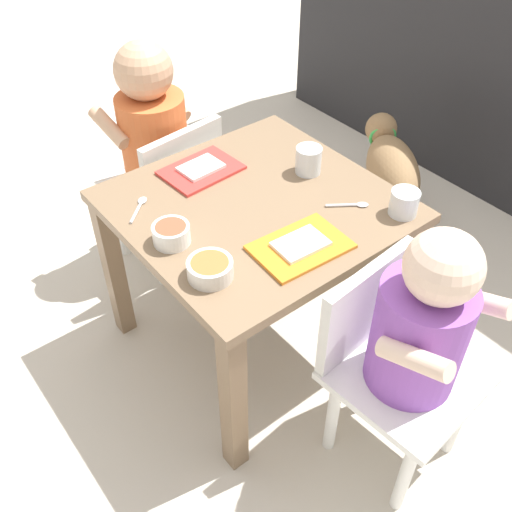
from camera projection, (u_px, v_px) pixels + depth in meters
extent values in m
plane|color=beige|center=(256.00, 337.00, 1.66)|extent=(7.00, 7.00, 0.00)
cube|color=#7A6047|center=(256.00, 207.00, 1.35)|extent=(0.59, 0.60, 0.03)
cube|color=#7A6047|center=(114.00, 270.00, 1.54)|extent=(0.04, 0.04, 0.45)
cube|color=#7A6047|center=(233.00, 404.00, 1.23)|extent=(0.04, 0.04, 0.45)
cube|color=#7A6047|center=(272.00, 195.00, 1.79)|extent=(0.04, 0.04, 0.45)
cube|color=#7A6047|center=(404.00, 291.00, 1.48)|extent=(0.04, 0.04, 0.45)
cube|color=white|center=(160.00, 185.00, 1.75)|extent=(0.31, 0.31, 0.02)
cube|color=white|center=(184.00, 168.00, 1.60)|extent=(0.05, 0.27, 0.22)
cylinder|color=#D86633|center=(154.00, 142.00, 1.65)|extent=(0.19, 0.19, 0.27)
sphere|color=tan|center=(143.00, 71.00, 1.52)|extent=(0.16, 0.16, 0.16)
cylinder|color=white|center=(170.00, 195.00, 1.95)|extent=(0.03, 0.03, 0.26)
cylinder|color=white|center=(120.00, 221.00, 1.84)|extent=(0.03, 0.03, 0.26)
cylinder|color=white|center=(210.00, 221.00, 1.84)|extent=(0.03, 0.03, 0.26)
cylinder|color=white|center=(159.00, 251.00, 1.74)|extent=(0.03, 0.03, 0.26)
cylinder|color=tan|center=(170.00, 102.00, 1.69)|extent=(0.15, 0.06, 0.09)
cylinder|color=tan|center=(109.00, 127.00, 1.58)|extent=(0.15, 0.06, 0.09)
cube|color=white|center=(406.00, 378.00, 1.22)|extent=(0.30, 0.30, 0.02)
cube|color=white|center=(365.00, 306.00, 1.21)|extent=(0.05, 0.27, 0.22)
cylinder|color=purple|center=(418.00, 336.00, 1.13)|extent=(0.18, 0.18, 0.25)
sphere|color=beige|center=(443.00, 267.00, 1.00)|extent=(0.14, 0.14, 0.14)
cylinder|color=white|center=(406.00, 474.00, 1.21)|extent=(0.03, 0.03, 0.26)
cylinder|color=white|center=(459.00, 417.00, 1.31)|extent=(0.03, 0.03, 0.26)
cylinder|color=white|center=(333.00, 414.00, 1.32)|extent=(0.03, 0.03, 0.26)
cylinder|color=white|center=(387.00, 365.00, 1.42)|extent=(0.03, 0.03, 0.26)
cylinder|color=beige|center=(414.00, 359.00, 1.01)|extent=(0.15, 0.05, 0.09)
cylinder|color=beige|center=(477.00, 301.00, 1.11)|extent=(0.15, 0.05, 0.09)
ellipsoid|color=olive|center=(392.00, 172.00, 1.92)|extent=(0.38, 0.33, 0.19)
sphere|color=olive|center=(381.00, 129.00, 2.03)|extent=(0.11, 0.11, 0.11)
sphere|color=black|center=(379.00, 125.00, 2.07)|extent=(0.05, 0.05, 0.05)
torus|color=green|center=(383.00, 137.00, 2.02)|extent=(0.08, 0.09, 0.10)
sphere|color=olive|center=(407.00, 192.00, 1.77)|extent=(0.05, 0.05, 0.05)
cylinder|color=olive|center=(393.00, 190.00, 2.09)|extent=(0.04, 0.04, 0.13)
cylinder|color=olive|center=(367.00, 191.00, 2.08)|extent=(0.04, 0.04, 0.13)
cylinder|color=olive|center=(407.00, 223.00, 1.94)|extent=(0.04, 0.04, 0.13)
cylinder|color=olive|center=(378.00, 224.00, 1.94)|extent=(0.04, 0.04, 0.13)
cube|color=red|center=(201.00, 170.00, 1.43)|extent=(0.15, 0.19, 0.01)
cube|color=white|center=(201.00, 167.00, 1.43)|extent=(0.08, 0.11, 0.01)
cube|color=orange|center=(300.00, 247.00, 1.22)|extent=(0.15, 0.21, 0.01)
cube|color=white|center=(301.00, 244.00, 1.21)|extent=(0.08, 0.11, 0.01)
cylinder|color=white|center=(308.00, 160.00, 1.41)|extent=(0.06, 0.06, 0.07)
cylinder|color=silver|center=(308.00, 166.00, 1.43)|extent=(0.05, 0.05, 0.03)
cylinder|color=white|center=(404.00, 203.00, 1.29)|extent=(0.06, 0.06, 0.06)
cylinder|color=silver|center=(403.00, 207.00, 1.30)|extent=(0.06, 0.06, 0.03)
cylinder|color=white|center=(172.00, 235.00, 1.22)|extent=(0.08, 0.08, 0.04)
cylinder|color=#D84C33|center=(171.00, 228.00, 1.21)|extent=(0.07, 0.07, 0.01)
cylinder|color=silver|center=(210.00, 269.00, 1.14)|extent=(0.09, 0.09, 0.04)
cylinder|color=#B26633|center=(210.00, 263.00, 1.13)|extent=(0.08, 0.08, 0.01)
cylinder|color=silver|center=(136.00, 213.00, 1.31)|extent=(0.06, 0.06, 0.01)
ellipsoid|color=silver|center=(142.00, 200.00, 1.34)|extent=(0.03, 0.03, 0.01)
cylinder|color=silver|center=(342.00, 205.00, 1.33)|extent=(0.05, 0.07, 0.01)
ellipsoid|color=silver|center=(362.00, 205.00, 1.33)|extent=(0.03, 0.03, 0.01)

